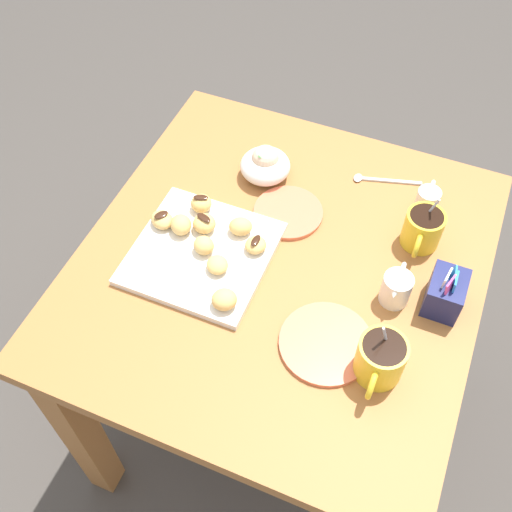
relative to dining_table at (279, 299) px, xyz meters
name	(u,v)px	position (x,y,z in m)	size (l,w,h in m)	color
ground_plane	(273,406)	(0.00, 0.00, -0.61)	(8.00, 8.00, 0.00)	#423D38
dining_table	(279,299)	(0.00, 0.00, 0.00)	(0.89, 0.84, 0.76)	#A36633
pastry_plate_square	(202,253)	(0.05, -0.16, 0.16)	(0.29, 0.29, 0.02)	silver
coffee_mug_yellow_left	(423,229)	(-0.17, 0.26, 0.19)	(0.12, 0.08, 0.13)	yellow
coffee_mug_yellow_right	(380,359)	(0.17, 0.26, 0.20)	(0.13, 0.09, 0.14)	yellow
cream_pitcher_white	(396,288)	(0.00, 0.25, 0.19)	(0.10, 0.06, 0.07)	silver
sugar_caddy	(445,293)	(-0.03, 0.34, 0.19)	(0.09, 0.07, 0.11)	#191E51
ice_cream_bowl	(265,164)	(-0.22, -0.13, 0.19)	(0.12, 0.12, 0.09)	silver
chocolate_sauce_pitcher	(428,199)	(-0.27, 0.25, 0.18)	(0.09, 0.05, 0.06)	silver
saucer_coral_left	(288,212)	(-0.13, -0.03, 0.15)	(0.16, 0.16, 0.01)	#E5704C
saucer_coral_right	(326,343)	(0.15, 0.15, 0.15)	(0.18, 0.18, 0.01)	#E5704C
loose_spoon_near_saucer	(378,180)	(-0.31, 0.13, 0.15)	(0.06, 0.16, 0.01)	silver
beignet_0	(256,245)	(0.00, -0.06, 0.18)	(0.05, 0.04, 0.03)	#E5B260
chocolate_drizzle_0	(256,241)	(0.00, -0.06, 0.19)	(0.03, 0.02, 0.01)	#381E11
beignet_1	(181,225)	(0.01, -0.23, 0.18)	(0.05, 0.05, 0.04)	#E5B260
beignet_2	(204,223)	(-0.01, -0.18, 0.18)	(0.05, 0.05, 0.04)	#E5B260
chocolate_drizzle_2	(204,218)	(-0.01, -0.18, 0.20)	(0.04, 0.02, 0.01)	#381E11
beignet_3	(201,203)	(-0.06, -0.21, 0.18)	(0.05, 0.05, 0.04)	#E5B260
chocolate_drizzle_3	(201,197)	(-0.06, -0.21, 0.20)	(0.03, 0.02, 0.01)	#381E11
beignet_4	(217,265)	(0.08, -0.11, 0.18)	(0.04, 0.05, 0.03)	#E5B260
beignet_5	(162,220)	(0.01, -0.27, 0.18)	(0.05, 0.05, 0.03)	#E5B260
chocolate_drizzle_5	(161,215)	(0.01, -0.27, 0.20)	(0.03, 0.02, 0.01)	#381E11
beignet_6	(241,226)	(-0.03, -0.11, 0.18)	(0.04, 0.05, 0.04)	#E5B260
beignet_7	(204,245)	(0.05, -0.16, 0.18)	(0.04, 0.05, 0.04)	#E5B260
beignet_8	(224,300)	(0.15, -0.06, 0.18)	(0.05, 0.05, 0.04)	#E5B260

